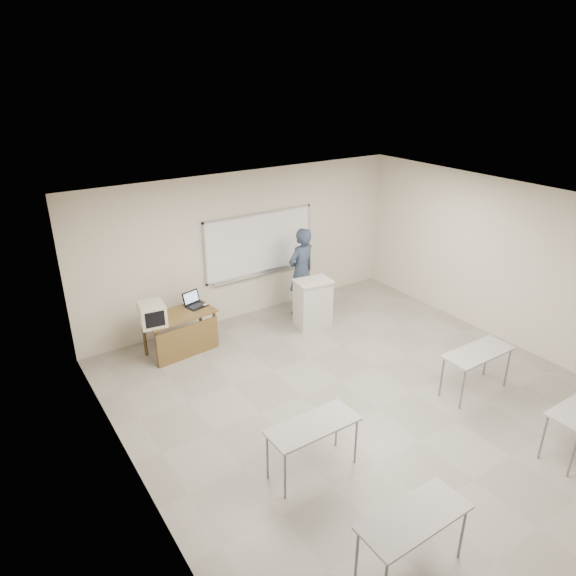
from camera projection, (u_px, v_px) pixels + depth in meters
floor at (377, 409)px, 7.86m from camera, size 7.00×8.00×0.01m
whiteboard at (260, 244)px, 10.45m from camera, size 2.48×0.10×1.31m
student_desks at (453, 419)px, 6.56m from camera, size 4.40×2.20×0.73m
instructor_desk at (182, 328)px, 9.17m from camera, size 1.27×0.64×0.75m
podium at (313, 303)px, 10.19m from camera, size 0.70×0.51×0.98m
crt_monitor at (152, 314)px, 8.73m from camera, size 0.42×0.47×0.40m
laptop at (195, 303)px, 9.46m from camera, size 0.35×0.33×0.26m
mouse at (205, 305)px, 9.47m from camera, size 0.11×0.08×0.04m
keyboard at (311, 283)px, 9.82m from camera, size 0.51×0.24×0.03m
presenter at (301, 272)px, 10.55m from camera, size 0.75×0.56×1.86m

